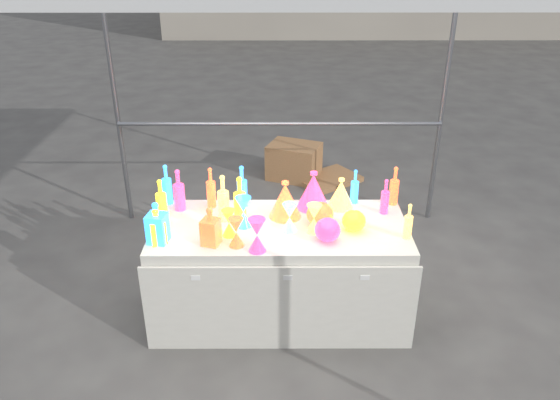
{
  "coord_description": "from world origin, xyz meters",
  "views": [
    {
      "loc": [
        -0.01,
        -3.36,
        2.64
      ],
      "look_at": [
        0.0,
        0.0,
        0.95
      ],
      "focal_mm": 35.0,
      "sensor_mm": 36.0,
      "label": 1
    }
  ],
  "objects_px": {
    "decanter_0": "(157,226)",
    "lampshade_0": "(285,199)",
    "bottle_0": "(161,199)",
    "hourglass_0": "(236,232)",
    "globe_0": "(354,222)",
    "display_table": "(280,270)",
    "cardboard_box_closed": "(294,161)"
  },
  "relations": [
    {
      "from": "display_table",
      "to": "hourglass_0",
      "type": "relative_size",
      "value": 9.05
    },
    {
      "from": "lampshade_0",
      "to": "display_table",
      "type": "bearing_deg",
      "value": -84.55
    },
    {
      "from": "bottle_0",
      "to": "globe_0",
      "type": "xyz_separation_m",
      "value": [
        1.36,
        -0.2,
        -0.08
      ]
    },
    {
      "from": "display_table",
      "to": "globe_0",
      "type": "bearing_deg",
      "value": -7.0
    },
    {
      "from": "bottle_0",
      "to": "globe_0",
      "type": "relative_size",
      "value": 1.8
    },
    {
      "from": "bottle_0",
      "to": "decanter_0",
      "type": "bearing_deg",
      "value": -83.87
    },
    {
      "from": "decanter_0",
      "to": "lampshade_0",
      "type": "xyz_separation_m",
      "value": [
        0.85,
        0.37,
        0.01
      ]
    },
    {
      "from": "cardboard_box_closed",
      "to": "globe_0",
      "type": "relative_size",
      "value": 3.41
    },
    {
      "from": "globe_0",
      "to": "display_table",
      "type": "bearing_deg",
      "value": 173.0
    },
    {
      "from": "bottle_0",
      "to": "hourglass_0",
      "type": "relative_size",
      "value": 1.47
    },
    {
      "from": "hourglass_0",
      "to": "lampshade_0",
      "type": "distance_m",
      "value": 0.52
    },
    {
      "from": "display_table",
      "to": "hourglass_0",
      "type": "xyz_separation_m",
      "value": [
        -0.29,
        -0.26,
        0.48
      ]
    },
    {
      "from": "display_table",
      "to": "decanter_0",
      "type": "distance_m",
      "value": 0.98
    },
    {
      "from": "globe_0",
      "to": "lampshade_0",
      "type": "height_order",
      "value": "lampshade_0"
    },
    {
      "from": "display_table",
      "to": "lampshade_0",
      "type": "distance_m",
      "value": 0.54
    },
    {
      "from": "cardboard_box_closed",
      "to": "lampshade_0",
      "type": "relative_size",
      "value": 2.04
    },
    {
      "from": "decanter_0",
      "to": "hourglass_0",
      "type": "bearing_deg",
      "value": -29.13
    },
    {
      "from": "globe_0",
      "to": "lampshade_0",
      "type": "distance_m",
      "value": 0.52
    },
    {
      "from": "bottle_0",
      "to": "lampshade_0",
      "type": "distance_m",
      "value": 0.89
    },
    {
      "from": "cardboard_box_closed",
      "to": "decanter_0",
      "type": "bearing_deg",
      "value": -88.46
    },
    {
      "from": "display_table",
      "to": "cardboard_box_closed",
      "type": "bearing_deg",
      "value": 86.09
    },
    {
      "from": "cardboard_box_closed",
      "to": "bottle_0",
      "type": "xyz_separation_m",
      "value": [
        -1.02,
        -2.34,
        0.69
      ]
    },
    {
      "from": "decanter_0",
      "to": "lampshade_0",
      "type": "distance_m",
      "value": 0.92
    },
    {
      "from": "hourglass_0",
      "to": "globe_0",
      "type": "xyz_separation_m",
      "value": [
        0.8,
        0.2,
        -0.04
      ]
    },
    {
      "from": "bottle_0",
      "to": "hourglass_0",
      "type": "bearing_deg",
      "value": -35.17
    },
    {
      "from": "hourglass_0",
      "to": "globe_0",
      "type": "height_order",
      "value": "hourglass_0"
    },
    {
      "from": "display_table",
      "to": "globe_0",
      "type": "height_order",
      "value": "globe_0"
    },
    {
      "from": "decanter_0",
      "to": "globe_0",
      "type": "relative_size",
      "value": 1.53
    },
    {
      "from": "bottle_0",
      "to": "globe_0",
      "type": "bearing_deg",
      "value": -8.25
    },
    {
      "from": "cardboard_box_closed",
      "to": "hourglass_0",
      "type": "relative_size",
      "value": 2.78
    },
    {
      "from": "cardboard_box_closed",
      "to": "bottle_0",
      "type": "relative_size",
      "value": 1.89
    },
    {
      "from": "hourglass_0",
      "to": "globe_0",
      "type": "bearing_deg",
      "value": 14.04
    }
  ]
}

